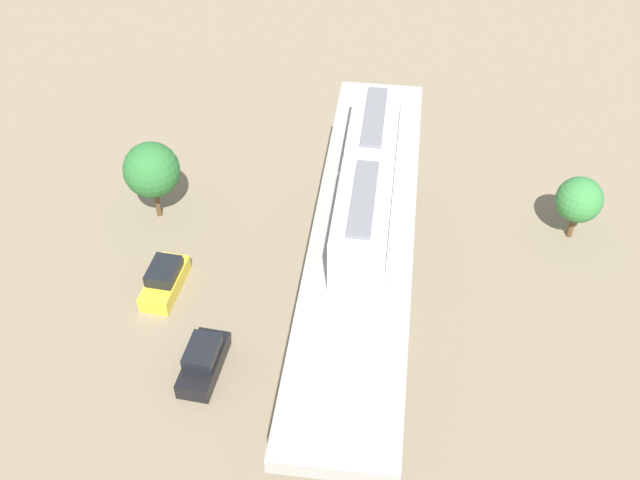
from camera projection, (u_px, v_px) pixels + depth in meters
The scene contains 7 objects.
ground_plane at pixel (359, 323), 43.69m from camera, with size 120.00×120.00×0.00m, color #84755B.
viaduct at pixel (362, 252), 39.86m from camera, with size 5.20×28.00×7.51m.
train at pixel (368, 179), 38.97m from camera, with size 2.64×13.55×3.24m.
parked_car_yellow at pixel (165, 280), 45.22m from camera, with size 2.11×4.32×1.76m.
parked_car_black at pixel (203, 361), 40.70m from camera, with size 2.11×4.32×1.76m.
tree_near_viaduct at pixel (152, 170), 48.27m from camera, with size 3.64×3.64×5.59m.
tree_mid_lot at pixel (579, 200), 47.21m from camera, with size 2.93×2.93×4.51m.
Camera 1 is at (1.48, -29.04, 33.04)m, focal length 42.39 mm.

